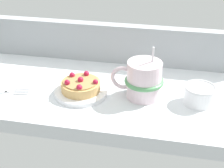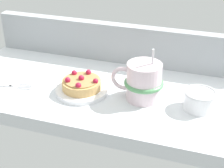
{
  "view_description": "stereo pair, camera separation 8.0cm",
  "coord_description": "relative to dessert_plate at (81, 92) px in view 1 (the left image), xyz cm",
  "views": [
    {
      "loc": [
        17.63,
        -71.45,
        42.59
      ],
      "look_at": [
        3.76,
        -2.9,
        3.09
      ],
      "focal_mm": 53.58,
      "sensor_mm": 36.0,
      "label": 1
    },
    {
      "loc": [
        25.39,
        -69.41,
        42.59
      ],
      "look_at": [
        3.76,
        -2.9,
        3.09
      ],
      "focal_mm": 53.58,
      "sensor_mm": 36.0,
      "label": 2
    }
  ],
  "objects": [
    {
      "name": "ground_plane",
      "position": [
        3.8,
        3.81,
        -2.29
      ],
      "size": [
        77.38,
        35.67,
        3.57
      ],
      "primitive_type": "cube",
      "color": "silver"
    },
    {
      "name": "sugar_bowl",
      "position": [
        28.22,
        1.43,
        1.89
      ],
      "size": [
        7.44,
        7.44,
        4.5
      ],
      "color": "white",
      "rests_on": "ground_plane"
    },
    {
      "name": "dessert_plate",
      "position": [
        0.0,
        0.0,
        0.0
      ],
      "size": [
        13.09,
        13.09,
        1.07
      ],
      "color": "white",
      "rests_on": "ground_plane"
    },
    {
      "name": "coffee_mug",
      "position": [
        14.89,
        1.82,
        4.03
      ],
      "size": [
        12.75,
        9.37,
        13.14
      ],
      "color": "silver",
      "rests_on": "ground_plane"
    },
    {
      "name": "raspberry_tart",
      "position": [
        -0.01,
        -0.01,
        1.91
      ],
      "size": [
        9.6,
        9.6,
        3.63
      ],
      "color": "tan",
      "rests_on": "dessert_plate"
    },
    {
      "name": "window_rail_back",
      "position": [
        3.8,
        20.05,
        5.11
      ],
      "size": [
        75.84,
        3.19,
        11.23
      ],
      "primitive_type": "cube",
      "color": "#9EA3A8",
      "rests_on": "ground_plane"
    }
  ]
}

